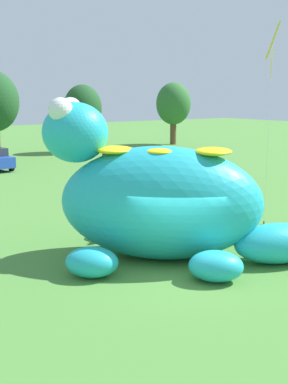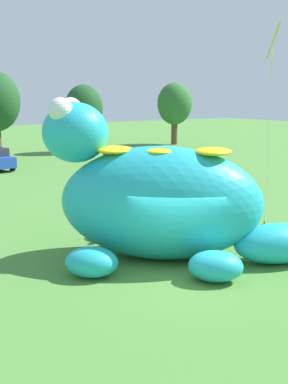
% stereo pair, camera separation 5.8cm
% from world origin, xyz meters
% --- Properties ---
extents(ground_plane, '(160.00, 160.00, 0.00)m').
position_xyz_m(ground_plane, '(0.00, 0.00, 0.00)').
color(ground_plane, '#4C8438').
extents(giant_inflatable_creature, '(10.17, 7.97, 5.53)m').
position_xyz_m(giant_inflatable_creature, '(0.53, 1.55, 2.02)').
color(giant_inflatable_creature, '#23B2C6').
rests_on(giant_inflatable_creature, ground).
extents(tree_centre, '(3.75, 3.75, 6.66)m').
position_xyz_m(tree_centre, '(13.66, 31.98, 4.36)').
color(tree_centre, brown).
rests_on(tree_centre, ground).
extents(tree_centre_right, '(3.99, 3.99, 7.07)m').
position_xyz_m(tree_centre_right, '(26.10, 33.34, 4.63)').
color(tree_centre_right, brown).
rests_on(tree_centre_right, ground).
extents(spectator_near_inflatable, '(0.38, 0.26, 1.71)m').
position_xyz_m(spectator_near_inflatable, '(9.86, 14.78, 0.85)').
color(spectator_near_inflatable, black).
rests_on(spectator_near_inflatable, ground).
extents(spectator_mid_field, '(0.38, 0.26, 1.71)m').
position_xyz_m(spectator_mid_field, '(9.78, 21.12, 0.85)').
color(spectator_mid_field, '#2D334C').
rests_on(spectator_mid_field, ground).
extents(spectator_by_cars, '(0.38, 0.26, 1.71)m').
position_xyz_m(spectator_by_cars, '(2.73, 4.67, 0.85)').
color(spectator_by_cars, '#2D334C').
rests_on(spectator_by_cars, ground).
extents(spectator_wandering, '(0.38, 0.26, 1.71)m').
position_xyz_m(spectator_wandering, '(5.83, 11.43, 0.85)').
color(spectator_wandering, black).
rests_on(spectator_wandering, ground).
extents(spectator_far_side, '(0.38, 0.26, 1.71)m').
position_xyz_m(spectator_far_side, '(6.11, 9.89, 0.85)').
color(spectator_far_side, '#726656').
rests_on(spectator_far_side, ground).
extents(tethered_flying_kite, '(1.13, 1.13, 8.51)m').
position_xyz_m(tethered_flying_kite, '(6.94, 2.52, 7.65)').
color(tethered_flying_kite, brown).
rests_on(tethered_flying_kite, ground).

